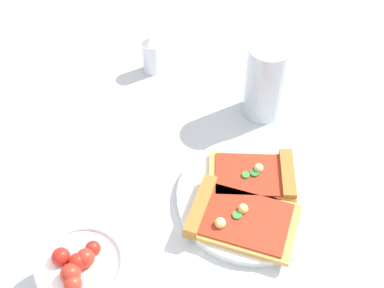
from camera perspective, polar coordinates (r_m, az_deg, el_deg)
ground_plane at (r=0.79m, az=5.02°, el=-5.86°), size 2.40×2.40×0.00m
plate at (r=0.79m, az=6.53°, el=-5.83°), size 0.22×0.22×0.01m
pizza_slice_near at (r=0.75m, az=4.66°, el=-7.93°), size 0.17×0.18×0.02m
pizza_slice_far at (r=0.80m, az=7.33°, el=-3.47°), size 0.13×0.15×0.02m
salad_bowl at (r=0.69m, az=-11.68°, el=-13.83°), size 0.11×0.11×0.09m
soda_glass at (r=0.88m, az=8.01°, el=6.65°), size 0.07×0.07×0.14m
pepper_shaker at (r=0.97m, az=-4.46°, el=9.68°), size 0.03×0.03×0.07m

